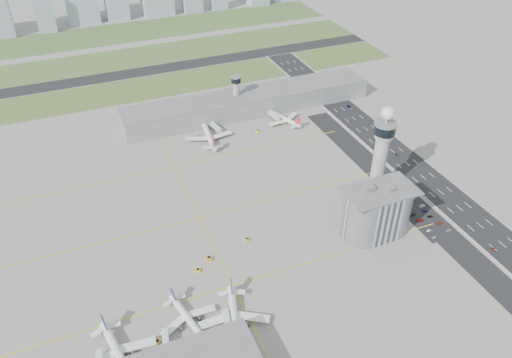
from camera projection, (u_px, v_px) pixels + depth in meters
name	position (u px, v px, depth m)	size (l,w,h in m)	color
ground	(278.00, 231.00, 297.54)	(1000.00, 1000.00, 0.00)	gray
grass_strip_0	(157.00, 86.00, 460.01)	(480.00, 50.00, 0.08)	#495E2C
grass_strip_1	(141.00, 57.00, 516.24)	(480.00, 60.00, 0.08)	#4D6C33
grass_strip_2	(126.00, 32.00, 576.21)	(480.00, 70.00, 0.08)	#43602D
runway	(149.00, 71.00, 487.73)	(480.00, 22.00, 0.10)	black
highway	(435.00, 187.00, 333.15)	(28.00, 500.00, 0.10)	black
barrier_left	(418.00, 191.00, 328.49)	(0.60, 500.00, 1.20)	#9E9E99
barrier_right	(452.00, 182.00, 337.16)	(0.60, 500.00, 1.20)	#9E9E99
landside_road	(413.00, 205.00, 317.91)	(18.00, 260.00, 0.08)	black
parking_lot	(422.00, 217.00, 308.29)	(20.00, 44.00, 0.10)	black
taxiway_line_h_0	(233.00, 286.00, 262.65)	(260.00, 0.60, 0.01)	yellow
taxiway_line_h_1	(199.00, 218.00, 307.64)	(260.00, 0.60, 0.01)	yellow
taxiway_line_h_2	(174.00, 167.00, 352.62)	(260.00, 0.60, 0.01)	yellow
taxiway_line_v	(199.00, 218.00, 307.64)	(0.60, 260.00, 0.01)	yellow
control_tower	(381.00, 150.00, 305.36)	(14.00, 14.00, 64.50)	#ADAAA5
secondary_tower	(236.00, 91.00, 408.30)	(8.60, 8.60, 31.90)	#ADAAA5
admin_building	(377.00, 212.00, 288.21)	(42.00, 24.00, 33.50)	#B2B2B7
terminal_pier	(249.00, 102.00, 416.27)	(210.00, 32.00, 15.80)	gray
airplane_near_a	(119.00, 353.00, 222.64)	(41.96, 35.67, 11.75)	white
airplane_near_b	(189.00, 317.00, 239.99)	(35.20, 29.92, 9.86)	white
airplane_near_c	(234.00, 317.00, 238.69)	(41.35, 35.15, 11.58)	white
airplane_far_a	(208.00, 132.00, 380.14)	(43.73, 37.17, 12.25)	white
airplane_far_b	(284.00, 116.00, 402.76)	(36.80, 31.28, 10.30)	white
jet_bridge_near_1	(167.00, 357.00, 224.42)	(14.00, 3.00, 5.70)	silver
jet_bridge_near_2	(230.00, 336.00, 233.72)	(14.00, 3.00, 5.70)	silver
jet_bridge_far_0	(212.00, 125.00, 395.46)	(14.00, 3.00, 5.70)	silver
jet_bridge_far_1	(269.00, 113.00, 410.95)	(14.00, 3.00, 5.70)	silver
tug_0	(158.00, 342.00, 233.29)	(2.29, 3.33, 1.94)	#F6AC2B
tug_1	(198.00, 270.00, 270.50)	(2.07, 3.01, 1.75)	#DEC507
tug_2	(209.00, 258.00, 277.68)	(2.41, 3.51, 2.04)	orange
tug_3	(247.00, 239.00, 290.50)	(1.97, 2.87, 1.67)	gold
tug_4	(258.00, 131.00, 392.06)	(2.16, 3.15, 1.83)	yellow
tug_5	(283.00, 123.00, 402.09)	(2.43, 3.53, 2.05)	orange
car_lot_0	(434.00, 237.00, 292.20)	(1.29, 3.21, 1.09)	white
car_lot_1	(430.00, 231.00, 297.00)	(1.26, 3.62, 1.19)	gray
car_lot_2	(420.00, 220.00, 304.67)	(2.15, 4.65, 1.29)	maroon
car_lot_3	(413.00, 214.00, 309.14)	(1.73, 4.25, 1.23)	#25262A
car_lot_4	(406.00, 208.00, 314.22)	(1.45, 3.61, 1.23)	#0E0F47
car_lot_5	(400.00, 203.00, 318.64)	(1.15, 3.29, 1.08)	#BAB6C2
car_lot_6	(449.00, 230.00, 297.11)	(1.91, 4.13, 1.15)	#A8A9A9
car_lot_7	(440.00, 223.00, 302.50)	(1.68, 4.14, 1.20)	#9B3116
car_lot_8	(430.00, 216.00, 307.75)	(1.35, 3.35, 1.14)	black
car_lot_9	(425.00, 211.00, 312.05)	(1.20, 3.44, 1.13)	#0C0C50
car_lot_10	(422.00, 206.00, 316.02)	(2.12, 4.59, 1.28)	silver
car_lot_11	(413.00, 199.00, 321.55)	(1.72, 4.23, 1.23)	#8F93A8
car_hw_0	(494.00, 249.00, 284.18)	(1.30, 3.22, 1.10)	maroon
car_hw_1	(396.00, 155.00, 364.29)	(1.38, 3.97, 1.31)	black
car_hw_2	(349.00, 106.00, 425.91)	(2.07, 4.49, 1.25)	#0E0D48
car_hw_4	(305.00, 83.00, 464.58)	(1.33, 3.31, 1.13)	gray
skyline_bldg_6	(44.00, 12.00, 565.82)	(20.04, 16.03, 45.20)	#9EADC1
skyline_bldg_10	(192.00, 1.00, 629.77)	(23.01, 18.41, 27.75)	#9EADC1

